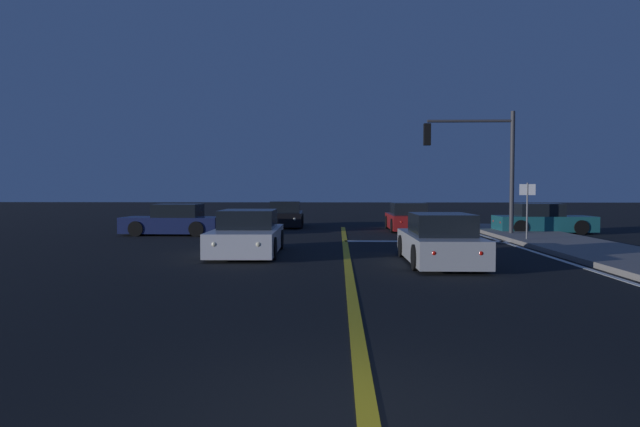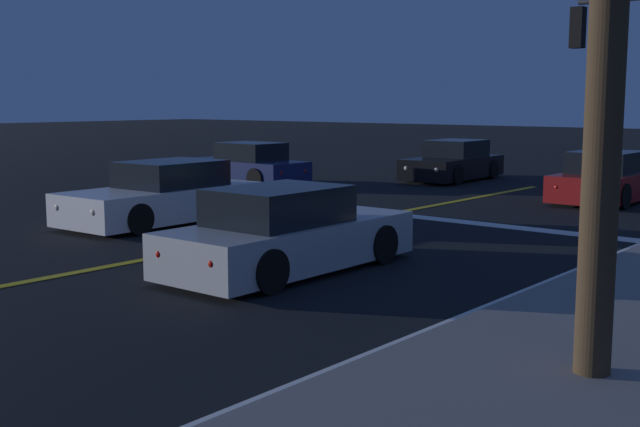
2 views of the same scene
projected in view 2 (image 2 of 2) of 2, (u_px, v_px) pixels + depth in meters
name	position (u px, v px, depth m)	size (l,w,h in m)	color
sidewalk_right	(592.00, 353.00, 8.25)	(3.20, 32.50, 0.15)	gray
lane_line_center	(126.00, 263.00, 13.18)	(0.20, 30.70, 0.01)	gold
lane_line_edge_right	(437.00, 327.00, 9.43)	(0.16, 30.70, 0.01)	white
stop_bar	(509.00, 227.00, 16.96)	(6.17, 0.50, 0.01)	white
car_distant_tail_white	(164.00, 196.00, 17.53)	(2.10, 4.58, 1.34)	silver
car_far_approaching_black	(453.00, 163.00, 26.96)	(2.02, 4.32, 1.34)	black
car_side_waiting_red	(608.00, 180.00, 21.17)	(1.90, 4.27, 1.34)	maroon
car_parked_curb_silver	(287.00, 235.00, 12.50)	(1.85, 4.44, 1.34)	#B2B5BA
car_following_oncoming_navy	(247.00, 166.00, 25.55)	(4.26, 1.92, 1.34)	navy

